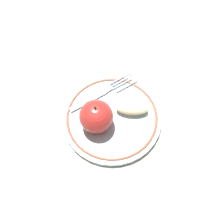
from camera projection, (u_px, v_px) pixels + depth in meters
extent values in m
plane|color=#AFAC9D|center=(110.00, 111.00, 0.61)|extent=(2.00, 2.00, 0.00)
cylinder|color=silver|center=(112.00, 118.00, 0.59)|extent=(0.23, 0.23, 0.01)
torus|color=#985338|center=(112.00, 117.00, 0.58)|extent=(0.22, 0.22, 0.01)
sphere|color=red|center=(96.00, 116.00, 0.54)|extent=(0.07, 0.07, 0.07)
cylinder|color=brown|center=(95.00, 107.00, 0.50)|extent=(0.00, 0.00, 0.01)
ellipsoid|color=beige|center=(132.00, 108.00, 0.58)|extent=(0.07, 0.08, 0.02)
cube|color=silver|center=(88.00, 101.00, 0.60)|extent=(0.10, 0.05, 0.00)
cube|color=silver|center=(109.00, 89.00, 0.61)|extent=(0.02, 0.01, 0.00)
cube|color=silver|center=(126.00, 85.00, 0.62)|extent=(0.06, 0.03, 0.00)
cube|color=silver|center=(124.00, 83.00, 0.62)|extent=(0.06, 0.03, 0.00)
cube|color=silver|center=(122.00, 81.00, 0.63)|extent=(0.06, 0.03, 0.00)
cube|color=silver|center=(120.00, 78.00, 0.63)|extent=(0.06, 0.03, 0.00)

